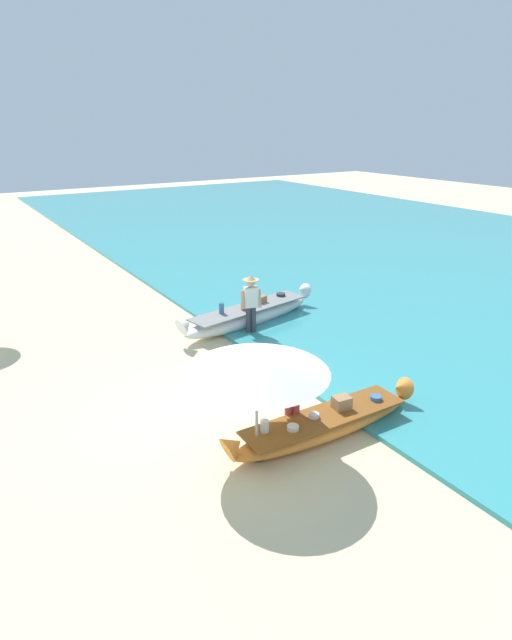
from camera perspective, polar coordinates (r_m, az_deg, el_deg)
ground_plane at (r=10.35m, az=-2.83°, el=-10.88°), size 80.00×80.00×0.00m
sea at (r=24.65m, az=16.64°, el=7.32°), size 24.00×56.00×0.10m
boat_orange_foreground at (r=9.86m, az=7.51°, el=-11.17°), size 4.24×0.82×0.71m
boat_white_midground at (r=14.81m, az=-0.74°, el=0.54°), size 4.82×1.57×0.85m
person_vendor_hatted at (r=13.87m, az=-0.56°, el=2.08°), size 0.58×0.44×1.69m
person_tourist_customer at (r=9.52m, az=4.03°, el=-7.34°), size 0.58×0.40×1.68m
patio_umbrella_large at (r=8.44m, az=0.08°, el=-4.51°), size 2.42×2.42×2.05m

